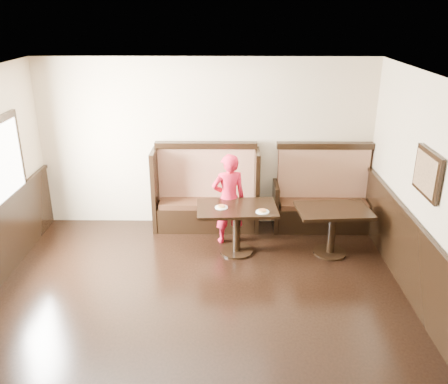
{
  "coord_description": "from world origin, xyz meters",
  "views": [
    {
      "loc": [
        0.39,
        -4.07,
        3.53
      ],
      "look_at": [
        0.31,
        2.35,
        1.0
      ],
      "focal_mm": 38.0,
      "sensor_mm": 36.0,
      "label": 1
    }
  ],
  "objects_px": {
    "booth_neighbor": "(322,201)",
    "table_main": "(237,218)",
    "booth_main": "(206,197)",
    "table_neighbor": "(333,220)",
    "child": "(229,199)"
  },
  "relations": [
    {
      "from": "booth_neighbor",
      "to": "table_main",
      "type": "distance_m",
      "value": 1.72
    },
    {
      "from": "booth_main",
      "to": "table_neighbor",
      "type": "distance_m",
      "value": 2.15
    },
    {
      "from": "table_main",
      "to": "booth_neighbor",
      "type": "bearing_deg",
      "value": 28.91
    },
    {
      "from": "table_main",
      "to": "table_neighbor",
      "type": "height_order",
      "value": "table_main"
    },
    {
      "from": "booth_main",
      "to": "booth_neighbor",
      "type": "relative_size",
      "value": 1.06
    },
    {
      "from": "table_neighbor",
      "to": "child",
      "type": "relative_size",
      "value": 0.77
    },
    {
      "from": "booth_main",
      "to": "booth_neighbor",
      "type": "bearing_deg",
      "value": -0.05
    },
    {
      "from": "table_main",
      "to": "table_neighbor",
      "type": "xyz_separation_m",
      "value": [
        1.43,
        -0.03,
        -0.02
      ]
    },
    {
      "from": "booth_main",
      "to": "child",
      "type": "bearing_deg",
      "value": -55.7
    },
    {
      "from": "table_main",
      "to": "table_neighbor",
      "type": "relative_size",
      "value": 1.09
    },
    {
      "from": "table_neighbor",
      "to": "child",
      "type": "bearing_deg",
      "value": 161.12
    },
    {
      "from": "booth_main",
      "to": "table_main",
      "type": "height_order",
      "value": "booth_main"
    },
    {
      "from": "booth_neighbor",
      "to": "child",
      "type": "xyz_separation_m",
      "value": [
        -1.57,
        -0.55,
        0.25
      ]
    },
    {
      "from": "booth_neighbor",
      "to": "table_neighbor",
      "type": "bearing_deg",
      "value": -91.28
    },
    {
      "from": "booth_main",
      "to": "child",
      "type": "relative_size",
      "value": 1.2
    }
  ]
}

